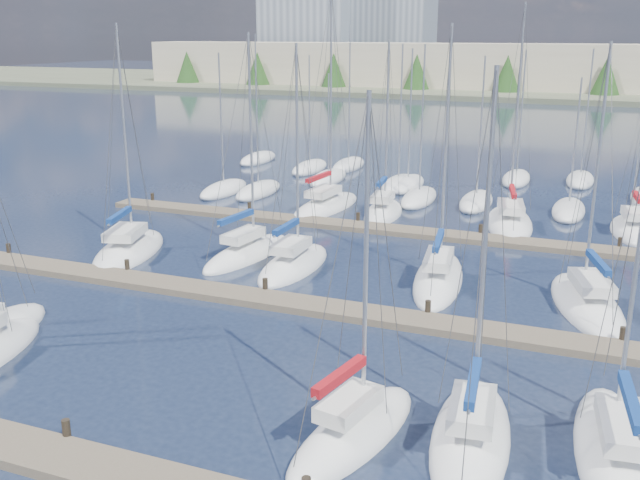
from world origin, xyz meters
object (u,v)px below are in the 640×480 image
at_px(sailboat_q, 631,230).
at_px(sailboat_j, 294,265).
at_px(sailboat_h, 129,250).
at_px(sailboat_p, 509,222).
at_px(sailboat_l, 587,304).
at_px(sailboat_i, 248,253).
at_px(sailboat_f, 616,454).
at_px(sailboat_o, 383,212).
at_px(sailboat_e, 471,437).
at_px(sailboat_k, 438,278).
at_px(sailboat_n, 326,206).
at_px(sailboat_d, 354,433).

distance_m(sailboat_q, sailboat_j, 22.25).
bearing_deg(sailboat_h, sailboat_p, 20.39).
distance_m(sailboat_l, sailboat_i, 18.22).
bearing_deg(sailboat_j, sailboat_l, -1.09).
xyz_separation_m(sailboat_f, sailboat_i, (-19.41, 13.86, 0.01)).
bearing_deg(sailboat_o, sailboat_e, -73.43).
distance_m(sailboat_e, sailboat_f, 4.25).
relative_size(sailboat_f, sailboat_j, 0.97).
bearing_deg(sailboat_e, sailboat_k, 100.86).
xyz_separation_m(sailboat_n, sailboat_h, (-6.68, -14.19, -0.02)).
bearing_deg(sailboat_d, sailboat_l, 77.86).
xyz_separation_m(sailboat_d, sailboat_p, (1.19, 28.07, -0.01)).
xyz_separation_m(sailboat_q, sailboat_d, (-8.61, -28.94, 0.01)).
height_order(sailboat_o, sailboat_f, sailboat_o).
height_order(sailboat_o, sailboat_q, sailboat_o).
bearing_deg(sailboat_j, sailboat_h, -174.02).
bearing_deg(sailboat_l, sailboat_q, 65.74).
relative_size(sailboat_d, sailboat_i, 0.88).
bearing_deg(sailboat_i, sailboat_d, -45.59).
bearing_deg(sailboat_q, sailboat_k, -130.98).
distance_m(sailboat_f, sailboat_d, 7.86).
height_order(sailboat_q, sailboat_p, sailboat_p).
height_order(sailboat_n, sailboat_h, sailboat_n).
distance_m(sailboat_d, sailboat_p, 28.09).
height_order(sailboat_e, sailboat_k, sailboat_k).
distance_m(sailboat_o, sailboat_q, 16.00).
relative_size(sailboat_d, sailboat_j, 0.92).
height_order(sailboat_k, sailboat_p, sailboat_p).
bearing_deg(sailboat_k, sailboat_f, -65.78).
height_order(sailboat_o, sailboat_d, sailboat_o).
relative_size(sailboat_k, sailboat_p, 0.91).
distance_m(sailboat_h, sailboat_q, 31.02).
xyz_separation_m(sailboat_e, sailboat_l, (2.96, 13.33, -0.01)).
relative_size(sailboat_j, sailboat_p, 0.84).
distance_m(sailboat_l, sailboat_f, 12.75).
bearing_deg(sailboat_k, sailboat_l, -14.77).
bearing_deg(sailboat_i, sailboat_l, 3.77).
bearing_deg(sailboat_p, sailboat_n, 171.07).
xyz_separation_m(sailboat_n, sailboat_j, (3.22, -13.14, -0.01)).
height_order(sailboat_k, sailboat_d, sailboat_k).
xyz_separation_m(sailboat_l, sailboat_f, (1.23, -12.69, 0.00)).
bearing_deg(sailboat_d, sailboat_i, 138.78).
relative_size(sailboat_q, sailboat_j, 0.81).
relative_size(sailboat_e, sailboat_i, 0.93).
bearing_deg(sailboat_i, sailboat_p, 51.33).
height_order(sailboat_f, sailboat_j, sailboat_j).
bearing_deg(sailboat_q, sailboat_h, -156.91).
xyz_separation_m(sailboat_q, sailboat_f, (-0.95, -27.18, 0.00)).
relative_size(sailboat_h, sailboat_l, 1.07).
distance_m(sailboat_n, sailboat_h, 15.68).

